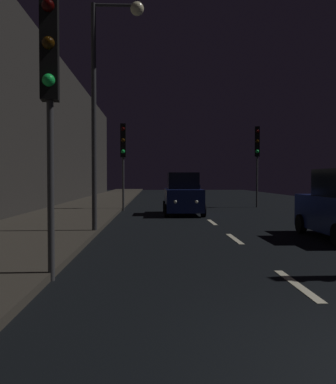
{
  "coord_description": "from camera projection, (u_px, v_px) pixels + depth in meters",
  "views": [
    {
      "loc": [
        -2.45,
        -4.08,
        1.81
      ],
      "look_at": [
        -1.87,
        12.83,
        1.29
      ],
      "focal_mm": 39.54,
      "sensor_mm": 36.0,
      "label": 1
    }
  ],
  "objects": [
    {
      "name": "ground",
      "position": [
        190.0,
        206.0,
        28.69
      ],
      "size": [
        25.34,
        84.0,
        0.02
      ],
      "primitive_type": "cube",
      "color": "black"
    },
    {
      "name": "traffic_light_far_right",
      "position": [
        257.0,
        148.0,
        26.91
      ],
      "size": [
        0.37,
        0.48,
        5.15
      ],
      "rotation": [
        0.0,
        0.0,
        -1.8
      ],
      "color": "#38383A",
      "rests_on": "ground"
    },
    {
      "name": "car_approaching_headlights",
      "position": [
        183.0,
        195.0,
        21.54
      ],
      "size": [
        1.96,
        4.24,
        2.14
      ],
      "rotation": [
        0.0,
        0.0,
        -1.57
      ],
      "color": "#141E51",
      "rests_on": "ground"
    },
    {
      "name": "traffic_light_far_left",
      "position": [
        123.0,
        148.0,
        23.93
      ],
      "size": [
        0.32,
        0.46,
        4.95
      ],
      "rotation": [
        0.0,
        0.0,
        -1.54
      ],
      "color": "#38383A",
      "rests_on": "ground"
    },
    {
      "name": "sidewalk_left",
      "position": [
        94.0,
        205.0,
        28.46
      ],
      "size": [
        4.4,
        84.0,
        0.15
      ],
      "primitive_type": "cube",
      "color": "#38332B",
      "rests_on": "ground"
    },
    {
      "name": "traffic_light_near_left",
      "position": [
        50.0,
        70.0,
        7.39
      ],
      "size": [
        0.34,
        0.47,
        5.09
      ],
      "rotation": [
        0.0,
        0.0,
        -1.45
      ],
      "color": "#38383A",
      "rests_on": "ground"
    },
    {
      "name": "streetlamp_overhead",
      "position": [
        108.0,
        82.0,
        13.59
      ],
      "size": [
        1.7,
        0.44,
        7.51
      ],
      "color": "#2D2D30",
      "rests_on": "ground"
    },
    {
      "name": "building_facade_left",
      "position": [
        40.0,
        125.0,
        24.73
      ],
      "size": [
        0.8,
        63.0,
        9.96
      ],
      "primitive_type": "cube",
      "color": "#2D2B28",
      "rests_on": "ground"
    },
    {
      "name": "car_distant_taillights",
      "position": [
        190.0,
        187.0,
        44.17
      ],
      "size": [
        1.87,
        4.04,
        2.04
      ],
      "rotation": [
        0.0,
        0.0,
        1.57
      ],
      "color": "#141E51",
      "rests_on": "ground"
    },
    {
      "name": "lane_centerline",
      "position": [
        236.0,
        240.0,
        12.54
      ],
      "size": [
        0.16,
        12.65,
        0.01
      ],
      "color": "beige",
      "rests_on": "ground"
    }
  ]
}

